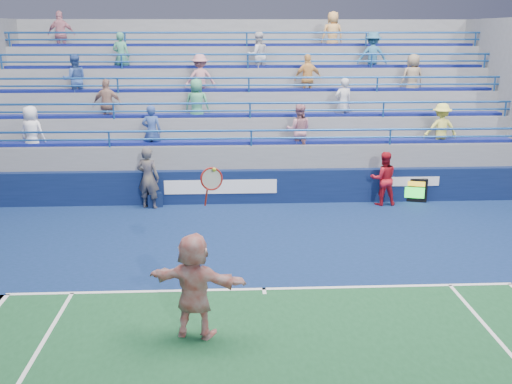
{
  "coord_description": "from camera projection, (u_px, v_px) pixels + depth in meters",
  "views": [
    {
      "loc": [
        -0.72,
        -11.28,
        5.4
      ],
      "look_at": [
        -0.05,
        2.5,
        1.5
      ],
      "focal_mm": 40.0,
      "sensor_mm": 36.0,
      "label": 1
    }
  ],
  "objects": [
    {
      "name": "ball_girl",
      "position": [
        383.0,
        179.0,
        18.16
      ],
      "size": [
        0.85,
        0.67,
        1.74
      ],
      "primitive_type": "imported",
      "rotation": [
        0.0,
        0.0,
        3.15
      ],
      "color": "#B51421",
      "rests_on": "ground"
    },
    {
      "name": "tennis_player",
      "position": [
        194.0,
        286.0,
        10.23
      ],
      "size": [
        1.93,
        1.07,
        3.18
      ],
      "color": "white",
      "rests_on": "ground"
    },
    {
      "name": "bleacher_stand",
      "position": [
        248.0,
        136.0,
        21.79
      ],
      "size": [
        18.0,
        5.6,
        6.13
      ],
      "color": "slate",
      "rests_on": "ground"
    },
    {
      "name": "ground",
      "position": [
        264.0,
        290.0,
        12.34
      ],
      "size": [
        120.0,
        120.0,
        0.0
      ],
      "primitive_type": "plane",
      "color": "#333538"
    },
    {
      "name": "serve_speed_board",
      "position": [
        409.0,
        190.0,
        18.61
      ],
      "size": [
        1.14,
        0.42,
        0.79
      ],
      "color": "black",
      "rests_on": "ground"
    },
    {
      "name": "judge_chair",
      "position": [
        154.0,
        198.0,
        18.18
      ],
      "size": [
        0.57,
        0.58,
        0.82
      ],
      "color": "#0C193C",
      "rests_on": "ground"
    },
    {
      "name": "sponsor_wall",
      "position": [
        252.0,
        187.0,
        18.44
      ],
      "size": [
        18.0,
        0.32,
        1.1
      ],
      "color": "#0A173B",
      "rests_on": "ground"
    },
    {
      "name": "line_judge",
      "position": [
        148.0,
        178.0,
        17.78
      ],
      "size": [
        0.83,
        0.66,
        1.97
      ],
      "primitive_type": "imported",
      "rotation": [
        0.0,
        0.0,
        2.84
      ],
      "color": "#131736",
      "rests_on": "ground"
    }
  ]
}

